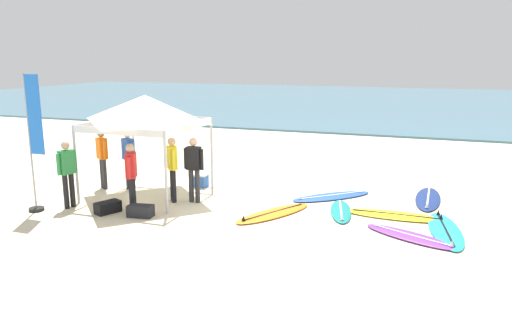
# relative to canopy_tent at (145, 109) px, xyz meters

# --- Properties ---
(ground_plane) EXTENTS (80.00, 80.00, 0.00)m
(ground_plane) POSITION_rel_canopy_tent_xyz_m (2.86, -0.19, -2.39)
(ground_plane) COLOR beige
(sea) EXTENTS (80.00, 36.00, 0.10)m
(sea) POSITION_rel_canopy_tent_xyz_m (2.86, 30.13, -2.34)
(sea) COLOR teal
(sea) RESTS_ON ground
(canopy_tent) EXTENTS (2.75, 2.75, 2.75)m
(canopy_tent) POSITION_rel_canopy_tent_xyz_m (0.00, 0.00, 0.00)
(canopy_tent) COLOR #B7B7BC
(canopy_tent) RESTS_ON ground
(surfboard_yellow) EXTENTS (2.45, 0.69, 0.19)m
(surfboard_yellow) POSITION_rel_canopy_tent_xyz_m (6.59, 0.30, -2.35)
(surfboard_yellow) COLOR yellow
(surfboard_yellow) RESTS_ON ground
(surfboard_blue) EXTENTS (2.17, 2.02, 0.19)m
(surfboard_blue) POSITION_rel_canopy_tent_xyz_m (4.82, 1.38, -2.35)
(surfboard_blue) COLOR blue
(surfboard_blue) RESTS_ON ground
(surfboard_orange) EXTENTS (1.68, 2.30, 0.19)m
(surfboard_orange) POSITION_rel_canopy_tent_xyz_m (3.77, -0.53, -2.35)
(surfboard_orange) COLOR orange
(surfboard_orange) RESTS_ON ground
(surfboard_purple) EXTENTS (2.14, 1.41, 0.19)m
(surfboard_purple) POSITION_rel_canopy_tent_xyz_m (6.99, -1.03, -2.35)
(surfboard_purple) COLOR purple
(surfboard_purple) RESTS_ON ground
(surfboard_teal) EXTENTS (0.87, 1.90, 0.19)m
(surfboard_teal) POSITION_rel_canopy_tent_xyz_m (5.28, 0.19, -2.35)
(surfboard_teal) COLOR #19847F
(surfboard_teal) RESTS_ON ground
(surfboard_navy) EXTENTS (0.69, 2.36, 0.19)m
(surfboard_navy) POSITION_rel_canopy_tent_xyz_m (7.29, 2.02, -2.35)
(surfboard_navy) COLOR navy
(surfboard_navy) RESTS_ON ground
(surfboard_cyan) EXTENTS (0.98, 2.48, 0.19)m
(surfboard_cyan) POSITION_rel_canopy_tent_xyz_m (7.67, -0.38, -2.35)
(surfboard_cyan) COLOR #23B2CC
(surfboard_cyan) RESTS_ON ground
(person_black) EXTENTS (0.55, 0.23, 1.71)m
(person_black) POSITION_rel_canopy_tent_xyz_m (1.51, -0.23, -1.40)
(person_black) COLOR #2D2D33
(person_black) RESTS_ON ground
(person_orange) EXTENTS (0.47, 0.38, 1.71)m
(person_orange) POSITION_rel_canopy_tent_xyz_m (-1.58, 0.12, -1.40)
(person_orange) COLOR #2D2D33
(person_orange) RESTS_ON ground
(person_yellow) EXTENTS (0.39, 0.45, 1.71)m
(person_yellow) POSITION_rel_canopy_tent_xyz_m (0.96, -0.36, -1.40)
(person_yellow) COLOR black
(person_yellow) RESTS_ON ground
(person_green) EXTENTS (0.30, 0.54, 1.71)m
(person_green) POSITION_rel_canopy_tent_xyz_m (-1.26, -1.70, -1.40)
(person_green) COLOR black
(person_green) RESTS_ON ground
(person_red) EXTENTS (0.34, 0.51, 1.71)m
(person_red) POSITION_rel_canopy_tent_xyz_m (0.45, -1.46, -1.40)
(person_red) COLOR black
(person_red) RESTS_ON ground
(person_blue) EXTENTS (0.50, 0.36, 1.71)m
(person_blue) POSITION_rel_canopy_tent_xyz_m (-0.80, 0.26, -1.40)
(person_blue) COLOR #2D2D33
(person_blue) RESTS_ON ground
(banner_flag) EXTENTS (0.60, 0.36, 3.40)m
(banner_flag) POSITION_rel_canopy_tent_xyz_m (-1.75, -2.20, -0.81)
(banner_flag) COLOR #99999E
(banner_flag) RESTS_ON ground
(gear_bag_near_tent) EXTENTS (0.53, 0.68, 0.28)m
(gear_bag_near_tent) POSITION_rel_canopy_tent_xyz_m (-0.10, -1.73, -2.25)
(gear_bag_near_tent) COLOR black
(gear_bag_near_tent) RESTS_ON ground
(gear_bag_by_pole) EXTENTS (0.64, 0.40, 0.28)m
(gear_bag_by_pole) POSITION_rel_canopy_tent_xyz_m (0.82, -1.72, -2.25)
(gear_bag_by_pole) COLOR #232328
(gear_bag_by_pole) RESTS_ON ground
(cooler_box) EXTENTS (0.50, 0.36, 0.39)m
(cooler_box) POSITION_rel_canopy_tent_xyz_m (0.93, 1.20, -2.19)
(cooler_box) COLOR #2D60B7
(cooler_box) RESTS_ON ground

